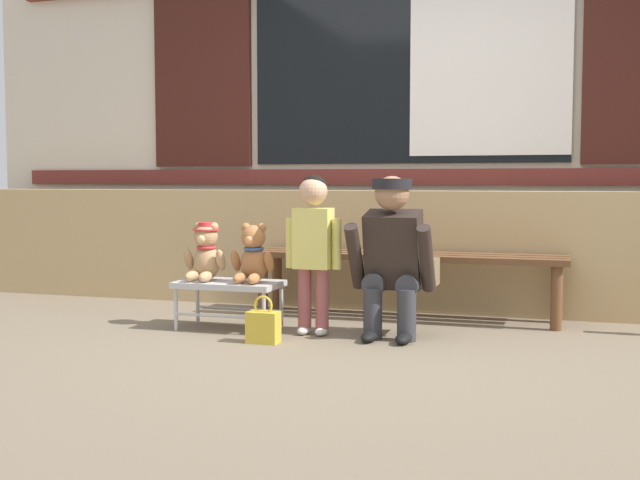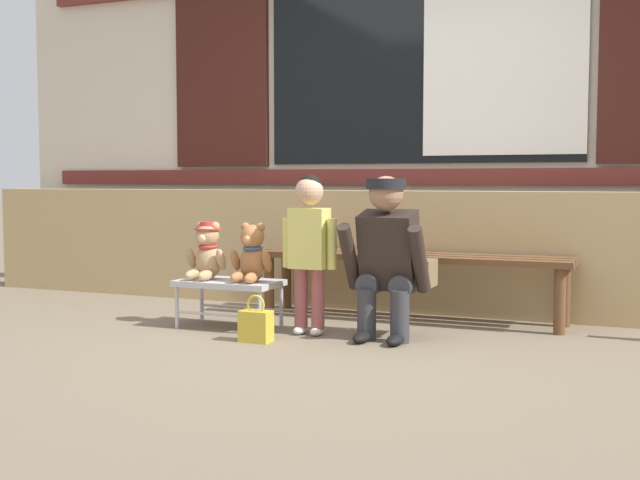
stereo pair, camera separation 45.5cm
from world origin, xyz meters
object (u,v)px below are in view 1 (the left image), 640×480
at_px(teddy_bear_plain, 253,256).
at_px(child_standing, 313,236).
at_px(handbag_on_ground, 263,326).
at_px(teddy_bear_with_hat, 205,253).
at_px(wooden_bench_long, 406,263).
at_px(adult_crouching, 395,256).
at_px(small_display_bench, 229,287).

xyz_separation_m(teddy_bear_plain, child_standing, (0.39, -0.01, 0.13)).
relative_size(teddy_bear_plain, handbag_on_ground, 1.34).
relative_size(teddy_bear_with_hat, child_standing, 0.38).
bearing_deg(teddy_bear_with_hat, handbag_on_ground, -32.99).
bearing_deg(wooden_bench_long, child_standing, -120.12).
bearing_deg(handbag_on_ground, teddy_bear_with_hat, 147.01).
height_order(adult_crouching, handbag_on_ground, adult_crouching).
xyz_separation_m(small_display_bench, handbag_on_ground, (0.36, -0.33, -0.17)).
xyz_separation_m(adult_crouching, handbag_on_ground, (-0.68, -0.38, -0.38)).
bearing_deg(teddy_bear_with_hat, adult_crouching, 2.03).
xyz_separation_m(teddy_bear_with_hat, teddy_bear_plain, (0.32, -0.00, -0.01)).
xyz_separation_m(teddy_bear_with_hat, child_standing, (0.71, -0.01, 0.12)).
xyz_separation_m(teddy_bear_plain, handbag_on_ground, (0.20, -0.34, -0.37)).
xyz_separation_m(child_standing, adult_crouching, (0.48, 0.06, -0.11)).
xyz_separation_m(small_display_bench, teddy_bear_with_hat, (-0.16, 0.00, 0.21)).
distance_m(small_display_bench, handbag_on_ground, 0.52).
height_order(small_display_bench, handbag_on_ground, small_display_bench).
bearing_deg(wooden_bench_long, handbag_on_ground, -120.47).
bearing_deg(small_display_bench, child_standing, -1.29).
bearing_deg(adult_crouching, wooden_bench_long, 95.69).
bearing_deg(teddy_bear_with_hat, child_standing, -1.17).
xyz_separation_m(teddy_bear_plain, adult_crouching, (0.88, 0.04, 0.02)).
distance_m(teddy_bear_with_hat, handbag_on_ground, 0.72).
bearing_deg(adult_crouching, teddy_bear_with_hat, -177.97).
relative_size(teddy_bear_plain, child_standing, 0.38).
relative_size(wooden_bench_long, handbag_on_ground, 7.72).
height_order(teddy_bear_with_hat, teddy_bear_plain, same).
relative_size(teddy_bear_plain, adult_crouching, 0.38).
distance_m(wooden_bench_long, teddy_bear_plain, 1.08).
relative_size(wooden_bench_long, adult_crouching, 2.21).
height_order(wooden_bench_long, adult_crouching, adult_crouching).
bearing_deg(handbag_on_ground, child_standing, 58.77).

